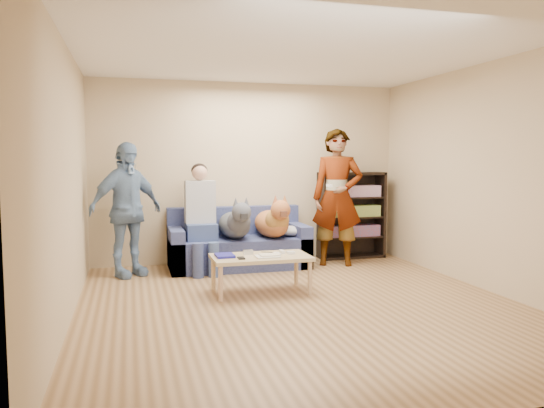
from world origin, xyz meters
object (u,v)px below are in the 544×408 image
object	(u,v)px
dog_gray	(236,223)
dog_tan	(273,222)
camera_silver	(248,252)
person_seated	(201,214)
person_standing_left	(126,210)
bookshelf	(351,213)
notebook_blue	(225,255)
coffee_table	(261,260)
sofa	(238,247)
person_standing_right	(337,197)

from	to	relation	value
dog_gray	dog_tan	world-z (taller)	dog_tan
camera_silver	person_seated	bearing A→B (deg)	107.04
dog_gray	dog_tan	bearing A→B (deg)	-3.75
person_standing_left	person_seated	size ratio (longest dim) A/B	1.17
dog_gray	bookshelf	xyz separation A→B (m)	(1.87, 0.42, 0.04)
camera_silver	notebook_blue	bearing A→B (deg)	-165.96
camera_silver	dog_tan	distance (m)	1.29
dog_gray	dog_tan	size ratio (longest dim) A/B	1.07
person_standing_left	dog_gray	size ratio (longest dim) A/B	1.38
notebook_blue	dog_gray	size ratio (longest dim) A/B	0.21
notebook_blue	dog_tan	size ratio (longest dim) A/B	0.22
person_standing_left	dog_tan	xyz separation A→B (m)	(1.94, -0.01, -0.22)
coffee_table	bookshelf	xyz separation A→B (m)	(1.83, 1.69, 0.31)
sofa	dog_gray	distance (m)	0.41
camera_silver	sofa	world-z (taller)	sofa
camera_silver	coffee_table	distance (m)	0.18
bookshelf	person_standing_left	bearing A→B (deg)	-172.31
person_standing_left	person_standing_right	bearing A→B (deg)	-31.78
coffee_table	person_standing_left	bearing A→B (deg)	139.38
person_seated	dog_tan	size ratio (longest dim) A/B	1.25
person_standing_right	dog_gray	world-z (taller)	person_standing_right
dog_gray	coffee_table	bearing A→B (deg)	-88.47
person_standing_right	coffee_table	distance (m)	1.97
person_seated	dog_gray	distance (m)	0.48
camera_silver	bookshelf	bearing A→B (deg)	38.86
dog_tan	coffee_table	xyz separation A→B (m)	(-0.48, -1.24, -0.27)
person_standing_right	person_seated	distance (m)	1.92
coffee_table	person_seated	bearing A→B (deg)	110.25
sofa	dog_tan	distance (m)	0.62
sofa	bookshelf	size ratio (longest dim) A/B	1.46
coffee_table	dog_gray	bearing A→B (deg)	91.53
person_standing_left	sofa	size ratio (longest dim) A/B	0.91
person_standing_left	dog_tan	distance (m)	1.95
person_standing_left	notebook_blue	distance (m)	1.66
person_standing_left	camera_silver	size ratio (longest dim) A/B	15.64
person_standing_left	camera_silver	bearing A→B (deg)	-71.63
person_standing_right	person_seated	xyz separation A→B (m)	(-1.91, 0.10, -0.19)
bookshelf	notebook_blue	bearing A→B (deg)	-143.64
person_standing_left	dog_gray	world-z (taller)	person_standing_left
dog_tan	coffee_table	world-z (taller)	dog_tan
camera_silver	dog_tan	size ratio (longest dim) A/B	0.09
camera_silver	person_seated	size ratio (longest dim) A/B	0.07
notebook_blue	sofa	world-z (taller)	sofa
person_standing_right	person_standing_left	distance (m)	2.88
person_standing_right	dog_tan	bearing A→B (deg)	-160.02
person_standing_right	person_seated	size ratio (longest dim) A/B	1.31
notebook_blue	person_seated	bearing A→B (deg)	94.10
person_standing_right	person_standing_left	size ratio (longest dim) A/B	1.12
camera_silver	dog_tan	bearing A→B (deg)	61.72
sofa	person_seated	bearing A→B (deg)	-166.46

